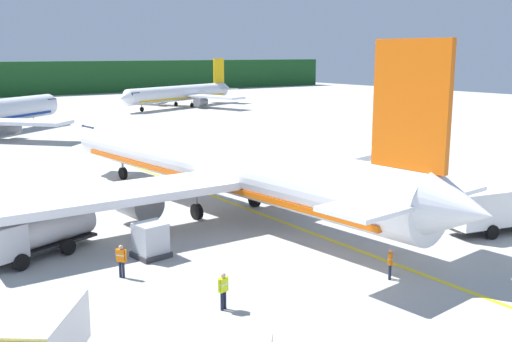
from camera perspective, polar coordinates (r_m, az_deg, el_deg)
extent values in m
cube|color=#A8A8A3|center=(72.16, -8.26, 2.10)|extent=(240.00, 320.00, 0.20)
cylinder|color=white|center=(43.01, -4.08, 0.89)|extent=(7.34, 36.20, 3.80)
cone|color=white|center=(59.35, -15.26, 3.38)|extent=(3.83, 2.75, 3.61)
cone|color=white|center=(29.94, 19.01, -3.52)|extent=(3.53, 3.50, 3.23)
cube|color=#192333|center=(57.28, -14.35, 4.02)|extent=(3.45, 2.71, 0.60)
cube|color=white|center=(36.75, -13.67, -2.25)|extent=(16.03, 4.89, 0.50)
cylinder|color=slate|center=(39.83, -11.28, -2.89)|extent=(2.51, 3.40, 2.20)
cube|color=white|center=(47.68, 6.22, 1.06)|extent=(16.64, 7.94, 0.50)
cylinder|color=slate|center=(47.24, 2.33, -0.46)|extent=(2.51, 3.40, 2.20)
cube|color=#D8590C|center=(30.79, 14.58, 6.12)|extent=(0.79, 4.41, 6.50)
cube|color=white|center=(31.54, 14.16, -2.51)|extent=(10.67, 4.21, 0.24)
cube|color=#D8590C|center=(43.21, -4.06, -0.48)|extent=(6.80, 32.60, 0.36)
cylinder|color=black|center=(54.96, -12.60, -0.22)|extent=(0.46, 1.13, 1.10)
cylinder|color=gray|center=(54.81, -12.64, 0.60)|extent=(0.20, 0.20, 0.50)
cylinder|color=black|center=(40.98, -5.69, -3.89)|extent=(0.46, 1.13, 1.10)
cylinder|color=gray|center=(40.78, -5.71, -2.81)|extent=(0.20, 0.20, 0.50)
cylinder|color=black|center=(44.07, -0.15, -2.76)|extent=(0.46, 1.13, 1.10)
cylinder|color=gray|center=(43.88, -0.15, -1.74)|extent=(0.20, 0.20, 0.50)
cone|color=silver|center=(102.16, -18.87, 6.09)|extent=(3.63, 3.83, 3.20)
cube|color=#192333|center=(100.55, -19.56, 6.40)|extent=(3.43, 3.57, 0.53)
cube|color=silver|center=(82.51, -22.02, 4.37)|extent=(12.82, 13.25, 0.44)
cylinder|color=slate|center=(85.39, -22.55, 3.82)|extent=(3.44, 3.27, 1.95)
cylinder|color=black|center=(98.54, -20.46, 4.28)|extent=(0.96, 0.84, 0.98)
cylinder|color=gray|center=(98.46, -20.49, 4.69)|extent=(0.18, 0.18, 0.44)
cylinder|color=white|center=(126.41, -7.30, 7.39)|extent=(29.11, 14.29, 3.18)
cone|color=white|center=(114.61, -12.51, 6.83)|extent=(3.00, 3.56, 3.02)
cone|color=white|center=(139.32, -2.93, 7.95)|extent=(3.50, 3.51, 2.70)
cube|color=#192333|center=(115.86, -11.87, 7.26)|extent=(2.88, 3.26, 0.50)
cube|color=white|center=(123.01, -4.04, 7.09)|extent=(7.58, 13.98, 0.42)
cylinder|color=slate|center=(123.29, -5.31, 6.61)|extent=(3.17, 2.71, 1.84)
cube|color=white|center=(132.73, -9.38, 7.27)|extent=(9.85, 13.70, 0.42)
cylinder|color=slate|center=(130.15, -9.06, 6.76)|extent=(3.17, 2.71, 1.84)
cube|color=#F2B20C|center=(137.06, -3.59, 9.56)|extent=(3.52, 1.67, 5.44)
cube|color=white|center=(137.23, -3.57, 7.90)|extent=(5.76, 9.07, 0.20)
cube|color=#F2B20C|center=(126.47, -7.29, 7.00)|extent=(26.26, 13.01, 0.30)
cylinder|color=black|center=(118.10, -10.86, 5.82)|extent=(0.96, 0.62, 0.92)
cylinder|color=gray|center=(118.04, -10.87, 6.14)|extent=(0.17, 0.17, 0.42)
cylinder|color=black|center=(126.18, -6.15, 6.29)|extent=(0.96, 0.62, 0.92)
cylinder|color=gray|center=(126.13, -6.15, 6.59)|extent=(0.17, 0.17, 0.42)
cylinder|color=black|center=(128.95, -7.66, 6.36)|extent=(0.96, 0.62, 0.92)
cylinder|color=gray|center=(128.90, -7.67, 6.65)|extent=(0.17, 0.17, 0.42)
cube|color=white|center=(39.75, 20.66, -3.30)|extent=(4.44, 3.02, 2.25)
cube|color=#262628|center=(40.66, 21.48, -4.80)|extent=(6.05, 2.77, 0.16)
cylinder|color=black|center=(42.62, 22.13, -4.23)|extent=(0.94, 0.47, 0.90)
cylinder|color=black|center=(40.85, 19.49, -4.69)|extent=(0.94, 0.47, 0.90)
cylinder|color=black|center=(39.32, 21.63, -5.45)|extent=(0.94, 0.47, 0.90)
cube|color=white|center=(22.69, -19.94, -14.65)|extent=(4.19, 4.54, 1.91)
cube|color=silver|center=(34.26, -23.15, -6.16)|extent=(2.46, 2.69, 1.80)
cylinder|color=silver|center=(36.03, -18.71, -5.00)|extent=(4.92, 3.29, 1.80)
cube|color=#262628|center=(35.81, -19.77, -6.81)|extent=(6.74, 3.76, 0.16)
cylinder|color=black|center=(33.84, -21.56, -8.11)|extent=(0.94, 0.58, 0.90)
cylinder|color=black|center=(35.49, -17.53, -6.95)|extent=(0.94, 0.58, 0.90)
cylinder|color=black|center=(37.18, -19.64, -6.25)|extent=(0.94, 0.58, 0.90)
cube|color=#333338|center=(34.11, -10.00, -7.85)|extent=(1.95, 1.95, 0.30)
cube|color=#B2B7C1|center=(33.81, -10.06, -6.30)|extent=(1.73, 1.73, 1.64)
cube|color=#B2B7C1|center=(34.06, -10.58, -5.01)|extent=(1.63, 0.82, 0.57)
cylinder|color=#191E33|center=(31.27, -12.57, -9.20)|extent=(0.14, 0.14, 0.86)
cylinder|color=#191E33|center=(31.37, -12.85, -9.15)|extent=(0.14, 0.14, 0.86)
cube|color=orange|center=(31.07, -12.77, -7.88)|extent=(0.43, 0.49, 0.64)
cube|color=silver|center=(31.06, -12.77, -7.83)|extent=(0.45, 0.50, 0.06)
sphere|color=tan|center=(30.93, -12.80, -7.12)|extent=(0.23, 0.23, 0.23)
cylinder|color=orange|center=(30.92, -12.35, -7.90)|extent=(0.09, 0.09, 0.61)
cylinder|color=orange|center=(31.20, -13.19, -7.76)|extent=(0.09, 0.09, 0.61)
cylinder|color=#191E33|center=(31.21, 12.66, -9.32)|extent=(0.14, 0.14, 0.79)
cylinder|color=#191E33|center=(31.04, 12.68, -9.43)|extent=(0.14, 0.14, 0.79)
cube|color=orange|center=(30.89, 12.72, -8.17)|extent=(0.47, 0.47, 0.59)
cube|color=silver|center=(30.88, 12.73, -8.11)|extent=(0.48, 0.48, 0.06)
sphere|color=tan|center=(30.76, 12.76, -7.45)|extent=(0.21, 0.21, 0.21)
cylinder|color=orange|center=(31.13, 12.71, -7.95)|extent=(0.09, 0.09, 0.57)
cylinder|color=orange|center=(30.62, 12.75, -8.28)|extent=(0.09, 0.09, 0.57)
cylinder|color=#191E33|center=(26.99, -3.27, -12.32)|extent=(0.14, 0.14, 0.85)
cylinder|color=#191E33|center=(27.11, -3.00, -12.21)|extent=(0.14, 0.14, 0.85)
cube|color=#CCE519|center=(26.76, -3.15, -10.80)|extent=(0.48, 0.32, 0.64)
cube|color=silver|center=(26.75, -3.16, -10.74)|extent=(0.49, 0.33, 0.06)
sphere|color=tan|center=(26.60, -3.16, -9.93)|extent=(0.23, 0.23, 0.23)
cylinder|color=#CCE519|center=(26.57, -3.57, -10.89)|extent=(0.09, 0.09, 0.61)
cylinder|color=#CCE519|center=(26.93, -2.74, -10.58)|extent=(0.09, 0.09, 0.61)
cube|color=yellow|center=(40.83, 1.99, -4.69)|extent=(0.30, 60.00, 0.01)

